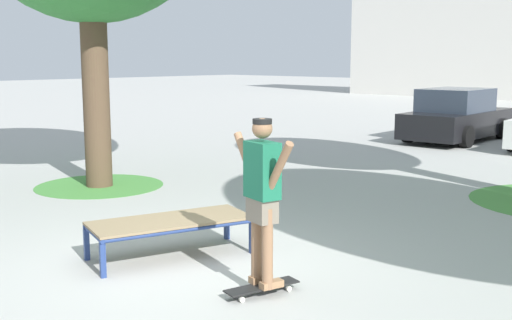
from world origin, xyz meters
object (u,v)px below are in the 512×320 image
Objects in this scene: skate_box at (170,223)px; skateboard at (262,287)px; car_black at (457,117)px; skater at (262,190)px.

skateboard is (1.64, -0.17, -0.34)m from skate_box.
skateboard is 13.43m from car_black.
car_black is (-4.11, 12.77, -0.38)m from skater.
skate_box is 1.21× the size of skater.
skate_box is 1.69m from skateboard.
skate_box is 12.84m from car_black.
car_black reaches higher than skateboard.
skate_box is at bearing 174.04° from skater.
car_black is (-4.11, 12.77, 0.61)m from skateboard.
car_black reaches higher than skate_box.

